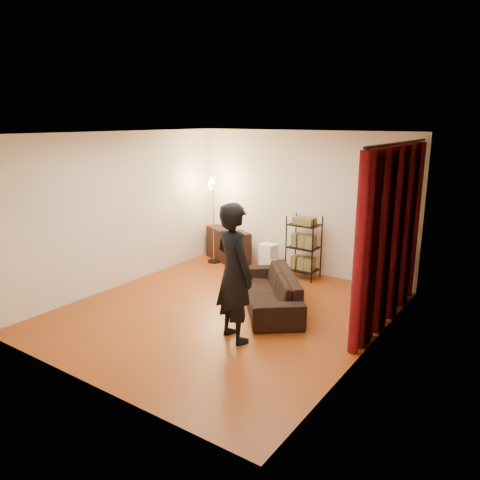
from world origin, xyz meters
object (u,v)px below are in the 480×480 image
Objects in this scene: sofa at (270,290)px; media_cabinet at (228,245)px; storage_boxes at (268,257)px; wire_shelf at (304,247)px; person at (234,273)px; floor_lamp at (213,220)px.

sofa is 1.68× the size of media_cabinet.
wire_shelf is at bearing -3.48° from storage_boxes.
person reaches higher than sofa.
media_cabinet is at bearing -169.04° from sofa.
floor_lamp reaches higher than wire_shelf.
storage_boxes is 0.85m from wire_shelf.
media_cabinet is (-2.01, 1.66, 0.05)m from sofa.
media_cabinet is 1.82m from wire_shelf.
person is 1.59× the size of wire_shelf.
storage_boxes is (-1.18, 2.83, -0.68)m from person.
wire_shelf is at bearing 21.15° from media_cabinet.
sofa is 1.39m from person.
storage_boxes is at bearing -45.66° from person.
sofa is 2.61m from media_cabinet.
person reaches higher than storage_boxes.
media_cabinet is at bearing 177.66° from storage_boxes.
sofa reaches higher than storage_boxes.
storage_boxes is 0.45× the size of wire_shelf.
person is at bearing -47.88° from floor_lamp.
wire_shelf is (-0.22, 1.57, 0.31)m from sofa.
storage_boxes is at bearing 9.59° from floor_lamp.
sofa is at bearing -32.74° from floor_lamp.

